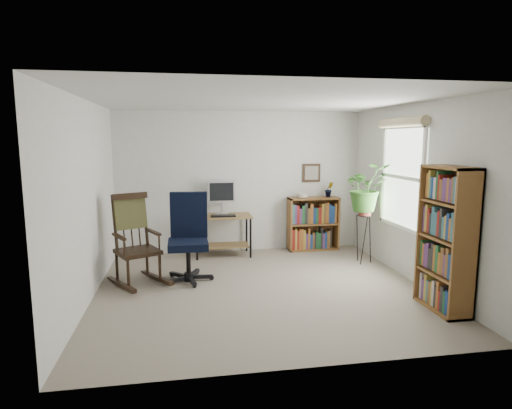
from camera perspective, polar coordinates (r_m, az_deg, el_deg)
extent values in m
cube|color=gray|center=(5.69, 0.69, -11.12)|extent=(4.20, 4.00, 0.00)
cube|color=silver|center=(5.37, 0.74, 13.73)|extent=(4.20, 4.00, 0.00)
cube|color=silver|center=(7.37, -2.09, 3.00)|extent=(4.20, 0.00, 2.40)
cube|color=silver|center=(3.48, 6.66, -3.41)|extent=(4.20, 0.00, 2.40)
cube|color=silver|center=(5.43, -21.63, 0.38)|extent=(0.00, 4.00, 2.40)
cube|color=silver|center=(6.14, 20.39, 1.33)|extent=(0.00, 4.00, 2.40)
cube|color=black|center=(6.98, -4.40, -1.52)|extent=(0.40, 0.15, 0.02)
imported|color=#346C25|center=(6.76, 14.54, 5.24)|extent=(1.69, 1.88, 1.46)
imported|color=#346C25|center=(7.58, 9.70, 1.40)|extent=(0.13, 0.24, 0.11)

